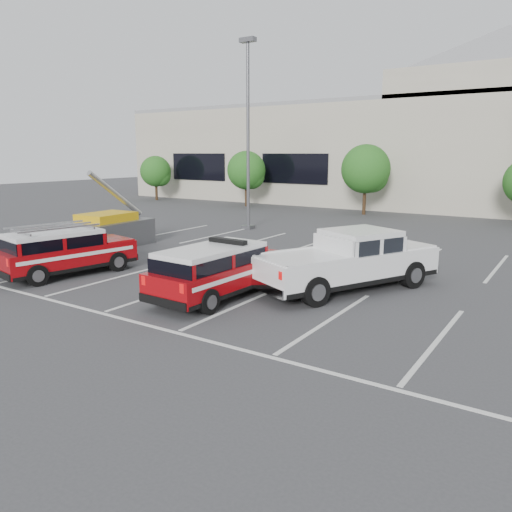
{
  "coord_description": "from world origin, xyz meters",
  "views": [
    {
      "loc": [
        7.88,
        -11.29,
        4.25
      ],
      "look_at": [
        -0.62,
        1.6,
        1.05
      ],
      "focal_mm": 35.0,
      "sensor_mm": 36.0,
      "label": 1
    }
  ],
  "objects_px": {
    "tree_left": "(248,172)",
    "white_pickup": "(348,266)",
    "light_pole_left": "(248,135)",
    "ladder_suv": "(65,255)",
    "fire_chief_suv": "(220,274)",
    "utility_rig": "(104,232)",
    "tree_far_left": "(157,172)",
    "convention_building": "(475,147)",
    "tree_mid_left": "(367,171)"
  },
  "relations": [
    {
      "from": "convention_building",
      "to": "tree_far_left",
      "type": "relative_size",
      "value": 15.04
    },
    {
      "from": "tree_mid_left",
      "to": "utility_rig",
      "type": "relative_size",
      "value": 1.14
    },
    {
      "from": "fire_chief_suv",
      "to": "ladder_suv",
      "type": "distance_m",
      "value": 6.3
    },
    {
      "from": "tree_far_left",
      "to": "fire_chief_suv",
      "type": "bearing_deg",
      "value": -42.42
    },
    {
      "from": "light_pole_left",
      "to": "fire_chief_suv",
      "type": "distance_m",
      "value": 14.44
    },
    {
      "from": "light_pole_left",
      "to": "fire_chief_suv",
      "type": "bearing_deg",
      "value": -59.33
    },
    {
      "from": "ladder_suv",
      "to": "tree_mid_left",
      "type": "bearing_deg",
      "value": 94.81
    },
    {
      "from": "tree_mid_left",
      "to": "utility_rig",
      "type": "xyz_separation_m",
      "value": [
        -5.54,
        -18.25,
        -2.34
      ]
    },
    {
      "from": "tree_far_left",
      "to": "tree_left",
      "type": "relative_size",
      "value": 0.9
    },
    {
      "from": "tree_mid_left",
      "to": "utility_rig",
      "type": "height_order",
      "value": "tree_mid_left"
    },
    {
      "from": "ladder_suv",
      "to": "utility_rig",
      "type": "distance_m",
      "value": 5.47
    },
    {
      "from": "white_pickup",
      "to": "convention_building",
      "type": "bearing_deg",
      "value": 119.27
    },
    {
      "from": "tree_far_left",
      "to": "tree_mid_left",
      "type": "distance_m",
      "value": 20.01
    },
    {
      "from": "white_pickup",
      "to": "utility_rig",
      "type": "xyz_separation_m",
      "value": [
        -12.3,
        0.69,
        -0.04
      ]
    },
    {
      "from": "convention_building",
      "to": "ladder_suv",
      "type": "height_order",
      "value": "convention_building"
    },
    {
      "from": "convention_building",
      "to": "white_pickup",
      "type": "distance_m",
      "value": 29.08
    },
    {
      "from": "tree_left",
      "to": "ladder_suv",
      "type": "distance_m",
      "value": 24.02
    },
    {
      "from": "convention_building",
      "to": "tree_far_left",
      "type": "bearing_deg",
      "value": -158.63
    },
    {
      "from": "tree_far_left",
      "to": "light_pole_left",
      "type": "xyz_separation_m",
      "value": [
        16.91,
        -10.05,
        2.68
      ]
    },
    {
      "from": "white_pickup",
      "to": "light_pole_left",
      "type": "bearing_deg",
      "value": 163.88
    },
    {
      "from": "convention_building",
      "to": "light_pole_left",
      "type": "distance_m",
      "value": 21.49
    },
    {
      "from": "tree_mid_left",
      "to": "white_pickup",
      "type": "height_order",
      "value": "tree_mid_left"
    },
    {
      "from": "white_pickup",
      "to": "tree_left",
      "type": "bearing_deg",
      "value": 157.46
    },
    {
      "from": "tree_mid_left",
      "to": "ladder_suv",
      "type": "bearing_deg",
      "value": -95.87
    },
    {
      "from": "ladder_suv",
      "to": "utility_rig",
      "type": "relative_size",
      "value": 1.13
    },
    {
      "from": "tree_left",
      "to": "white_pickup",
      "type": "relative_size",
      "value": 0.69
    },
    {
      "from": "convention_building",
      "to": "ladder_suv",
      "type": "xyz_separation_m",
      "value": [
        -7.42,
        -32.49,
        -4.0
      ]
    },
    {
      "from": "tree_left",
      "to": "tree_far_left",
      "type": "bearing_deg",
      "value": -180.0
    },
    {
      "from": "tree_left",
      "to": "ladder_suv",
      "type": "bearing_deg",
      "value": -71.31
    },
    {
      "from": "tree_mid_left",
      "to": "light_pole_left",
      "type": "relative_size",
      "value": 0.47
    },
    {
      "from": "tree_far_left",
      "to": "light_pole_left",
      "type": "bearing_deg",
      "value": -30.71
    },
    {
      "from": "convention_building",
      "to": "ladder_suv",
      "type": "distance_m",
      "value": 33.56
    },
    {
      "from": "tree_mid_left",
      "to": "utility_rig",
      "type": "bearing_deg",
      "value": -106.9
    },
    {
      "from": "tree_left",
      "to": "ladder_suv",
      "type": "height_order",
      "value": "tree_left"
    },
    {
      "from": "tree_left",
      "to": "tree_mid_left",
      "type": "xyz_separation_m",
      "value": [
        10.0,
        0.0,
        0.27
      ]
    },
    {
      "from": "light_pole_left",
      "to": "convention_building",
      "type": "bearing_deg",
      "value": 67.61
    },
    {
      "from": "white_pickup",
      "to": "ladder_suv",
      "type": "bearing_deg",
      "value": -131.73
    },
    {
      "from": "fire_chief_suv",
      "to": "ladder_suv",
      "type": "relative_size",
      "value": 1.02
    },
    {
      "from": "ladder_suv",
      "to": "utility_rig",
      "type": "xyz_separation_m",
      "value": [
        -3.21,
        4.42,
        -0.02
      ]
    },
    {
      "from": "utility_rig",
      "to": "white_pickup",
      "type": "bearing_deg",
      "value": -6.05
    },
    {
      "from": "convention_building",
      "to": "fire_chief_suv",
      "type": "distance_m",
      "value": 31.95
    },
    {
      "from": "convention_building",
      "to": "utility_rig",
      "type": "bearing_deg",
      "value": -110.75
    },
    {
      "from": "white_pickup",
      "to": "ladder_suv",
      "type": "distance_m",
      "value": 9.83
    },
    {
      "from": "convention_building",
      "to": "utility_rig",
      "type": "distance_m",
      "value": 30.28
    },
    {
      "from": "tree_left",
      "to": "white_pickup",
      "type": "xyz_separation_m",
      "value": [
        16.76,
        -18.94,
        -2.03
      ]
    },
    {
      "from": "tree_left",
      "to": "utility_rig",
      "type": "xyz_separation_m",
      "value": [
        4.46,
        -18.25,
        -2.07
      ]
    },
    {
      "from": "tree_left",
      "to": "tree_mid_left",
      "type": "distance_m",
      "value": 10.0
    },
    {
      "from": "light_pole_left",
      "to": "ladder_suv",
      "type": "relative_size",
      "value": 2.13
    },
    {
      "from": "light_pole_left",
      "to": "ladder_suv",
      "type": "bearing_deg",
      "value": -86.56
    },
    {
      "from": "convention_building",
      "to": "tree_left",
      "type": "relative_size",
      "value": 13.58
    }
  ]
}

